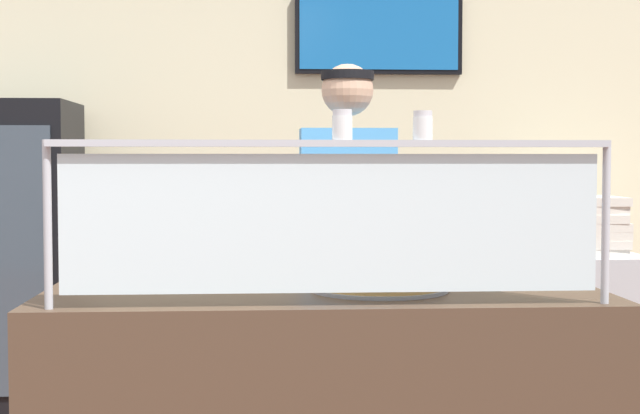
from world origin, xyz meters
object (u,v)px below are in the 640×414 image
at_px(pepper_flake_shaker, 423,127).
at_px(drink_fridge, 10,262).
at_px(pizza_box_stack, 578,226).
at_px(parmesan_shaker, 342,127).
at_px(pizza_tray, 379,285).
at_px(worker_figure, 348,251).
at_px(pizza_server, 365,280).

bearing_deg(pepper_flake_shaker, drink_fridge, 128.19).
bearing_deg(drink_fridge, pepper_flake_shaker, -51.81).
bearing_deg(pizza_box_stack, parmesan_shaker, -123.45).
bearing_deg(pepper_flake_shaker, pizza_tray, 105.16).
relative_size(worker_figure, drink_fridge, 1.05).
distance_m(parmesan_shaker, pizza_box_stack, 2.71).
relative_size(pizza_server, worker_figure, 0.16).
bearing_deg(parmesan_shaker, pizza_box_stack, 56.55).
bearing_deg(pizza_tray, worker_figure, 92.42).
xyz_separation_m(pizza_tray, pizza_server, (-0.05, -0.02, 0.02)).
distance_m(pizza_server, drink_fridge, 2.59).
bearing_deg(worker_figure, pizza_box_stack, 40.89).
distance_m(pizza_tray, drink_fridge, 2.61).
height_order(pizza_server, worker_figure, worker_figure).
bearing_deg(pizza_server, pizza_box_stack, 45.63).
height_order(worker_figure, drink_fridge, worker_figure).
xyz_separation_m(pizza_server, drink_fridge, (-1.66, 1.98, -0.15)).
bearing_deg(pizza_tray, pizza_box_stack, 55.36).
bearing_deg(pizza_tray, pizza_server, -157.24).
height_order(parmesan_shaker, worker_figure, worker_figure).
xyz_separation_m(pizza_server, pepper_flake_shaker, (0.13, -0.29, 0.48)).
xyz_separation_m(pepper_flake_shaker, drink_fridge, (-1.79, 2.28, -0.63)).
xyz_separation_m(pizza_server, parmesan_shaker, (-0.10, -0.29, 0.48)).
distance_m(pizza_server, worker_figure, 0.76).
relative_size(pepper_flake_shaker, drink_fridge, 0.05).
distance_m(parmesan_shaker, pepper_flake_shaker, 0.23).
bearing_deg(pizza_server, parmesan_shaker, -118.11).
bearing_deg(pepper_flake_shaker, parmesan_shaker, 180.00).
height_order(pizza_server, pizza_box_stack, pizza_box_stack).
height_order(pizza_server, drink_fridge, drink_fridge).
distance_m(parmesan_shaker, worker_figure, 1.16).
height_order(pepper_flake_shaker, pizza_box_stack, pepper_flake_shaker).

